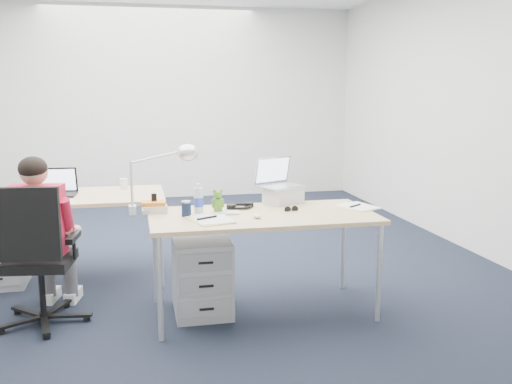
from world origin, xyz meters
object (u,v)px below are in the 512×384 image
sunglasses (291,209)px  desk_near (262,220)px  headphones (240,206)px  water_bottle (199,199)px  far_cup (124,184)px  seated_person (45,236)px  drawer_pedestal_near (202,275)px  desk_lamp (153,178)px  dark_laptop (55,182)px  silver_laptop (283,181)px  cordless_phone (154,203)px  book_stack (154,207)px  wireless_keyboard (220,213)px  office_chair (40,285)px  computer_mouse (257,216)px  can_koozie (186,209)px  drawer_pedestal_far (2,251)px  desk_far (67,201)px  bear_figurine (218,201)px

sunglasses → desk_near: bearing=179.6°
headphones → water_bottle: bearing=-175.1°
water_bottle → far_cup: water_bottle is taller
desk_near → headphones: 0.27m
seated_person → drawer_pedestal_near: size_ratio=2.10×
seated_person → desk_lamp: size_ratio=2.26×
desk_near → seated_person: 1.54m
dark_laptop → far_cup: bearing=26.6°
silver_laptop → cordless_phone: 1.01m
headphones → sunglasses: (0.34, -0.19, -0.01)m
silver_laptop → sunglasses: bearing=-117.9°
desk_near → far_cup: size_ratio=16.99×
headphones → book_stack: size_ratio=1.25×
water_bottle → far_cup: bearing=114.5°
wireless_keyboard → silver_laptop: bearing=31.1°
cordless_phone → desk_lamp: desk_lamp is taller
office_chair → dark_laptop: (0.01, 0.96, 0.57)m
office_chair → computer_mouse: size_ratio=11.45×
silver_laptop → can_koozie: size_ratio=3.16×
drawer_pedestal_far → wireless_keyboard: wireless_keyboard is taller
desk_far → dark_laptop: size_ratio=4.87×
desk_near → sunglasses: bearing=11.5°
office_chair → can_koozie: 1.12m
office_chair → can_koozie: (1.00, -0.05, 0.50)m
silver_laptop → water_bottle: 0.73m
can_koozie → book_stack: bearing=140.2°
desk_far → headphones: (1.33, -0.80, 0.06)m
water_bottle → dark_laptop: size_ratio=0.66×
headphones → sunglasses: size_ratio=2.03×
computer_mouse → desk_lamp: 0.79m
desk_far → seated_person: 0.79m
seated_person → book_stack: bearing=8.8°
desk_far → can_koozie: size_ratio=14.52×
desk_far → seated_person: bearing=-95.2°
water_bottle → drawer_pedestal_far: bearing=148.2°
dark_laptop → office_chair: bearing=-86.6°
drawer_pedestal_near → computer_mouse: (0.37, -0.21, 0.47)m
book_stack → desk_lamp: bearing=-90.0°
drawer_pedestal_far → computer_mouse: size_ratio=6.33×
drawer_pedestal_far → desk_lamp: desk_lamp is taller
wireless_keyboard → bear_figurine: bearing=102.4°
can_koozie → desk_lamp: (-0.21, 0.16, 0.20)m
drawer_pedestal_far → cordless_phone: size_ratio=4.07×
far_cup → desk_lamp: bearing=-78.2°
cordless_phone → bear_figurine: bearing=-24.4°
cordless_phone → dark_laptop: size_ratio=0.41×
book_stack → desk_lamp: (0.00, -0.02, 0.22)m
silver_laptop → far_cup: size_ratio=3.70×
desk_far → far_cup: (0.47, 0.24, 0.09)m
bear_figurine → desk_near: bearing=-10.9°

